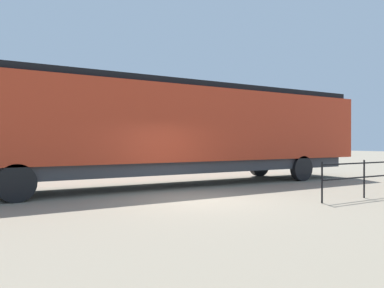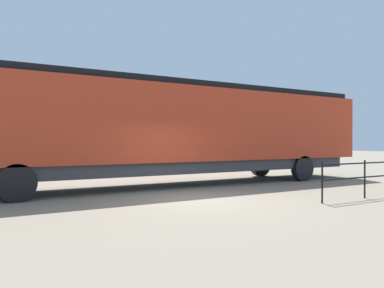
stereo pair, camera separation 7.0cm
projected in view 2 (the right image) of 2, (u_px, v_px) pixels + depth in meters
The scene contains 2 objects.
ground_plane at pixel (199, 200), 11.47m from camera, with size 120.00×120.00×0.00m, color gray.
locomotive at pixel (183, 128), 15.52m from camera, with size 3.07×18.08×4.01m.
Camera 2 is at (9.67, -6.15, 1.72)m, focal length 36.37 mm.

